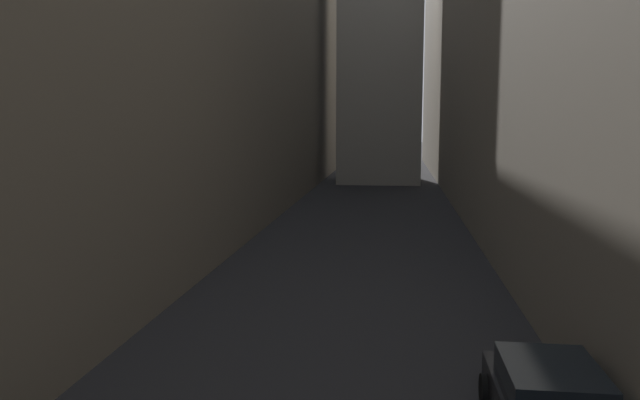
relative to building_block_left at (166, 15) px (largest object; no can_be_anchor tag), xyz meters
The scene contains 3 objects.
ground_plane 18.34m from the building_block_left, ahead, with size 264.00×264.00×0.00m, color #232326.
building_block_left is the anchor object (origin of this frame).
building_block_right 26.30m from the building_block_left, ahead, with size 15.15×108.00×24.80m, color gray.
Camera 1 is at (1.56, 11.41, 5.85)m, focal length 34.14 mm.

